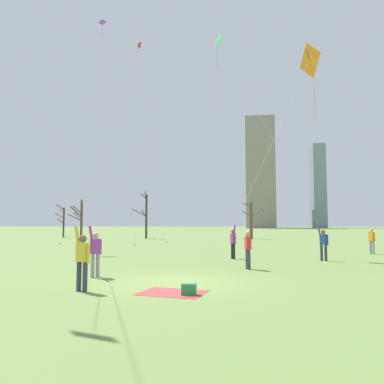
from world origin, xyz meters
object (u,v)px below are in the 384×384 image
kite_flyer_far_back_green (301,200)px  kite_flyer_foreground_right_teal (353,155)px  kite_flyer_foreground_left_blue (58,185)px  bare_tree_rightmost (63,220)px  bystander_watching_nearby (372,240)px  kite_flyer_midfield_left_orange (251,200)px  distant_kite_low_near_trees_purple (110,49)px  distant_kite_drifting_right_red (139,63)px  bare_tree_leftmost (251,219)px  picnic_spot (182,291)px  kite_flyer_midfield_center_pink (71,179)px  bare_tree_center (146,214)px  bare_tree_far_right_edge (80,218)px  bystander_far_off_by_trees (248,248)px

kite_flyer_far_back_green → kite_flyer_foreground_right_teal: (1.07, -5.72, 1.47)m
kite_flyer_foreground_left_blue → bare_tree_rightmost: bearing=114.1°
bystander_watching_nearby → kite_flyer_foreground_left_blue: bearing=-134.2°
kite_flyer_midfield_left_orange → distant_kite_low_near_trees_purple: 26.23m
kite_flyer_midfield_left_orange → distant_kite_low_near_trees_purple: bearing=129.3°
distant_kite_drifting_right_red → bare_tree_leftmost: distant_kite_drifting_right_red is taller
distant_kite_drifting_right_red → picnic_spot: distant_kite_drifting_right_red is taller
kite_flyer_midfield_center_pink → bare_tree_center: (-5.27, 35.37, -0.40)m
kite_flyer_foreground_left_blue → bare_tree_far_right_edge: kite_flyer_foreground_left_blue is taller
bystander_far_off_by_trees → bare_tree_rightmost: bearing=124.8°
bystander_far_off_by_trees → distant_kite_low_near_trees_purple: distant_kite_low_near_trees_purple is taller
kite_flyer_far_back_green → bare_tree_leftmost: kite_flyer_far_back_green is taller
distant_kite_drifting_right_red → bare_tree_far_right_edge: size_ratio=4.42×
distant_kite_drifting_right_red → bare_tree_far_right_edge: distant_kite_drifting_right_red is taller
kite_flyer_midfield_center_pink → kite_flyer_midfield_left_orange: 10.09m
kite_flyer_midfield_center_pink → picnic_spot: (4.16, -2.01, -3.42)m
distant_kite_low_near_trees_purple → bare_tree_rightmost: 25.08m
kite_flyer_far_back_green → bystander_far_off_by_trees: kite_flyer_far_back_green is taller
picnic_spot → kite_flyer_foreground_left_blue: bearing=176.0°
kite_flyer_foreground_left_blue → distant_kite_low_near_trees_purple: size_ratio=0.56×
bystander_watching_nearby → distant_kite_drifting_right_red: (-18.59, 13.65, 18.20)m
bystander_far_off_by_trees → bare_tree_center: bearing=110.1°
kite_flyer_far_back_green → picnic_spot: 12.50m
kite_flyer_midfield_center_pink → distant_kite_drifting_right_red: 30.93m
bare_tree_center → bare_tree_leftmost: bearing=1.2°
bare_tree_rightmost → kite_flyer_far_back_green: bearing=-47.4°
bare_tree_far_right_edge → kite_flyer_foreground_left_blue: bearing=-69.0°
bare_tree_center → kite_flyer_far_back_green: bearing=-61.0°
distant_kite_drifting_right_red → bare_tree_far_right_edge: bearing=139.0°
distant_kite_low_near_trees_purple → kite_flyer_foreground_left_blue: bearing=-75.0°
distant_kite_low_near_trees_purple → bare_tree_rightmost: size_ratio=5.05×
kite_flyer_foreground_left_blue → bare_tree_rightmost: kite_flyer_foreground_left_blue is taller
kite_flyer_foreground_right_teal → bystander_far_off_by_trees: (-4.24, 0.80, -3.79)m
kite_flyer_midfield_center_pink → picnic_spot: bearing=-25.8°
kite_flyer_far_back_green → bare_tree_leftmost: 26.83m
kite_flyer_foreground_right_teal → kite_flyer_midfield_left_orange: kite_flyer_foreground_right_teal is taller
bystander_watching_nearby → distant_kite_low_near_trees_purple: (-20.86, 10.83, 18.53)m
kite_flyer_foreground_left_blue → kite_flyer_far_back_green: kite_flyer_far_back_green is taller
kite_flyer_far_back_green → kite_flyer_midfield_center_pink: 12.95m
kite_flyer_foreground_left_blue → bare_tree_far_right_edge: 38.94m
kite_flyer_foreground_left_blue → kite_flyer_far_back_green: 13.97m
bare_tree_leftmost → bystander_far_off_by_trees: bearing=-93.2°
kite_flyer_foreground_right_teal → bare_tree_rightmost: 44.94m
bystander_far_off_by_trees → bare_tree_rightmost: 41.72m
bystander_watching_nearby → bystander_far_off_by_trees: (-8.18, -8.79, 0.00)m
bare_tree_rightmost → kite_flyer_foreground_right_teal: bearing=-51.4°
bare_tree_leftmost → kite_flyer_midfield_left_orange: bearing=-92.9°
kite_flyer_midfield_left_orange → picnic_spot: kite_flyer_midfield_left_orange is taller
bare_tree_center → bare_tree_far_right_edge: 8.38m
kite_flyer_foreground_left_blue → picnic_spot: kite_flyer_foreground_left_blue is taller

